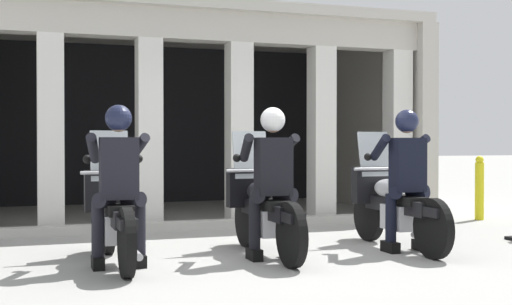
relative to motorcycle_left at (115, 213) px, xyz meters
name	(u,v)px	position (x,y,z in m)	size (l,w,h in m)	color
ground_plane	(195,223)	(1.58, 3.04, -0.50)	(80.00, 80.00, 0.00)	#999993
station_building	(165,97)	(1.52, 4.96, 1.52)	(7.88, 4.55, 3.30)	black
kerb_strip	(204,225)	(1.52, 2.29, -0.44)	(7.38, 0.24, 0.12)	#B7B5AD
motorcycle_left	(115,213)	(0.00, 0.00, 0.00)	(0.62, 2.04, 1.35)	black
police_officer_left	(118,171)	(0.00, -0.28, 0.44)	(0.63, 0.61, 1.58)	black
motorcycle_center	(263,209)	(1.58, -0.02, 0.00)	(0.62, 2.04, 1.35)	black
police_officer_center	(272,169)	(1.58, -0.31, 0.44)	(0.63, 0.61, 1.58)	black
motorcycle_right	(393,204)	(3.17, -0.05, 0.00)	(0.62, 2.04, 1.35)	black
police_officer_right	(406,168)	(3.17, -0.33, 0.44)	(0.63, 0.61, 1.58)	black
bollard_kerbside	(479,188)	(5.89, 1.98, 0.00)	(0.14, 0.14, 1.01)	yellow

